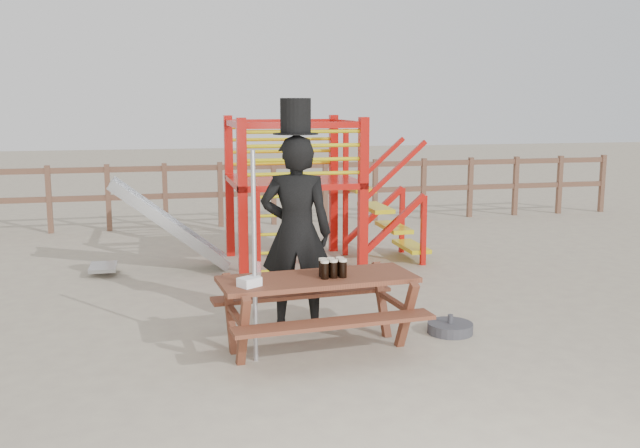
{
  "coord_description": "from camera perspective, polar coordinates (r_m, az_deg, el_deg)",
  "views": [
    {
      "loc": [
        -1.68,
        -6.17,
        2.29
      ],
      "look_at": [
        -0.05,
        0.8,
        1.06
      ],
      "focal_mm": 40.0,
      "sensor_mm": 36.0,
      "label": 1
    }
  ],
  "objects": [
    {
      "name": "ground",
      "position": [
        6.79,
        2.01,
        -10.0
      ],
      "size": [
        60.0,
        60.0,
        0.0
      ],
      "primitive_type": "plane",
      "color": "tan",
      "rests_on": "ground"
    },
    {
      "name": "back_fence",
      "position": [
        13.36,
        -5.85,
        3.0
      ],
      "size": [
        15.09,
        0.09,
        1.2
      ],
      "color": "brown",
      "rests_on": "ground"
    },
    {
      "name": "playground_fort",
      "position": [
        9.99,
        -2.64,
        2.71
      ],
      "size": [
        4.71,
        1.84,
        2.1
      ],
      "color": "#BB120C",
      "rests_on": "ground"
    },
    {
      "name": "picnic_table",
      "position": [
        6.65,
        -0.19,
        -6.41
      ],
      "size": [
        1.91,
        1.4,
        0.7
      ],
      "rotation": [
        0.0,
        0.0,
        0.09
      ],
      "color": "brown",
      "rests_on": "ground"
    },
    {
      "name": "man_with_hat",
      "position": [
        7.18,
        -1.92,
        -0.28
      ],
      "size": [
        0.82,
        0.64,
        2.33
      ],
      "rotation": [
        0.0,
        0.0,
        2.88
      ],
      "color": "black",
      "rests_on": "ground"
    },
    {
      "name": "metal_pole",
      "position": [
        6.27,
        -5.27,
        -2.72
      ],
      "size": [
        0.04,
        0.04,
        1.89
      ],
      "primitive_type": "cylinder",
      "color": "#B2B2B7",
      "rests_on": "ground"
    },
    {
      "name": "parasol_base",
      "position": [
        7.34,
        10.37,
        -8.17
      ],
      "size": [
        0.46,
        0.46,
        0.19
      ],
      "color": "#36363B",
      "rests_on": "ground"
    },
    {
      "name": "paper_bag",
      "position": [
        6.27,
        -5.67,
        -4.63
      ],
      "size": [
        0.23,
        0.21,
        0.08
      ],
      "primitive_type": "cube",
      "rotation": [
        0.0,
        0.0,
        0.57
      ],
      "color": "white",
      "rests_on": "picnic_table"
    },
    {
      "name": "stout_pints",
      "position": [
        6.56,
        1.0,
        -3.52
      ],
      "size": [
        0.25,
        0.18,
        0.17
      ],
      "color": "black",
      "rests_on": "picnic_table"
    },
    {
      "name": "empty_glasses",
      "position": [
        6.55,
        -5.06,
        -3.75
      ],
      "size": [
        0.07,
        0.07,
        0.15
      ],
      "color": "silver",
      "rests_on": "picnic_table"
    }
  ]
}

